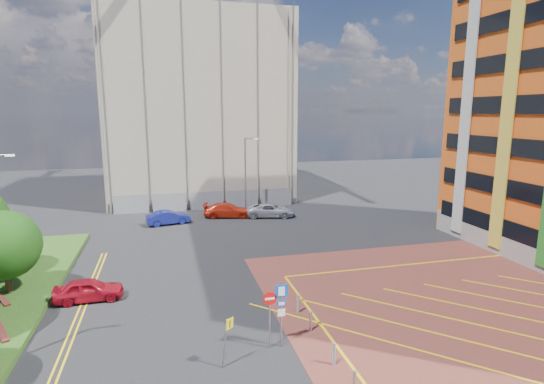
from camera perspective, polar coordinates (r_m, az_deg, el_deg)
name	(u,v)px	position (r m, az deg, el deg)	size (l,w,h in m)	color
ground	(276,360)	(20.02, 0.57, -21.64)	(140.00, 140.00, 0.00)	black
forecourt	(536,321)	(26.80, 32.00, -14.52)	(26.00, 26.00, 0.02)	brown
tree_c	(4,245)	(28.87, -32.37, -6.07)	(4.00, 4.00, 4.90)	#3D2B1C
lamp_back	(246,172)	(45.57, -3.51, 2.74)	(1.53, 0.16, 8.00)	#9EA0A8
sign_cluster	(277,308)	(19.96, 0.68, -15.31)	(1.17, 0.12, 3.20)	#9EA0A8
warning_sign	(227,336)	(18.92, -6.12, -18.74)	(0.56, 0.38, 2.25)	#9EA0A8
bollard_row	(340,364)	(19.09, 9.17, -21.88)	(0.14, 11.14, 0.90)	#9EA0A8
construction_building	(197,109)	(56.49, -10.08, 10.91)	(21.20, 19.20, 22.00)	#B0A290
construction_fence	(216,200)	(47.64, -7.56, -1.09)	(21.60, 0.06, 2.00)	gray
car_red_left	(89,290)	(27.14, -23.42, -11.96)	(1.53, 3.80, 1.30)	#A30D1E
car_blue_back	(168,217)	(42.10, -13.77, -3.34)	(1.43, 4.09, 1.35)	navy
car_red_back	(228,210)	(43.89, -5.98, -2.45)	(2.01, 4.95, 1.44)	red
car_silver_back	(270,210)	(43.77, -0.23, -2.47)	(2.27, 4.93, 1.37)	silver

